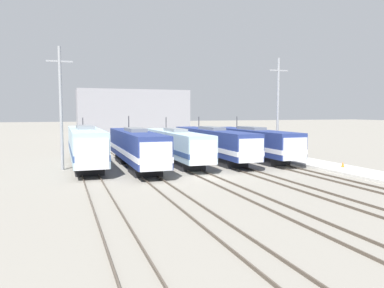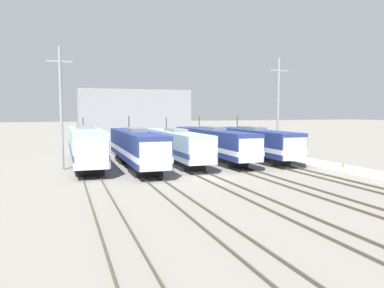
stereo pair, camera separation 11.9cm
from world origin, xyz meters
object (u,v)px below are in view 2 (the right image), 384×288
object	(u,v)px
locomotive_center	(177,146)
locomotive_center_right	(213,143)
traffic_cone	(343,165)
locomotive_far_right	(254,143)
locomotive_far_left	(86,146)
catenary_tower_left	(61,106)
catenary_tower_right	(278,107)
locomotive_center_left	(137,148)

from	to	relation	value
locomotive_center	locomotive_center_right	world-z (taller)	locomotive_center_right
traffic_cone	locomotive_far_right	bearing A→B (deg)	115.36
locomotive_far_left	catenary_tower_left	bearing A→B (deg)	-156.82
locomotive_far_right	traffic_cone	size ratio (longest dim) A/B	34.53
locomotive_center	traffic_cone	xyz separation A→B (m)	(14.47, -9.66, -1.52)
catenary_tower_left	catenary_tower_right	world-z (taller)	same
locomotive_center	catenary_tower_left	bearing A→B (deg)	-177.70
locomotive_center_left	traffic_cone	xyz separation A→B (m)	(19.36, -7.84, -1.61)
locomotive_center_left	locomotive_center_right	distance (m)	10.25
locomotive_center_right	catenary_tower_left	bearing A→B (deg)	-174.09
locomotive_far_left	catenary_tower_left	distance (m)	4.82
locomotive_center_right	catenary_tower_left	distance (m)	17.61
locomotive_far_right	catenary_tower_right	xyz separation A→B (m)	(2.84, -0.74, 4.28)
locomotive_center_left	locomotive_center_right	bearing A→B (deg)	17.61
locomotive_center_right	locomotive_far_right	distance (m)	4.99
locomotive_center_right	traffic_cone	world-z (taller)	locomotive_center_right
locomotive_center_left	locomotive_far_right	size ratio (longest dim) A/B	0.98
catenary_tower_right	traffic_cone	xyz separation A→B (m)	(1.86, -9.18, -5.82)
locomotive_center_right	locomotive_far_right	xyz separation A→B (m)	(4.89, -1.02, -0.01)
locomotive_center	locomotive_far_left	bearing A→B (deg)	177.00
locomotive_far_right	catenary_tower_left	world-z (taller)	catenary_tower_left
locomotive_far_left	catenary_tower_right	size ratio (longest dim) A/B	1.48
traffic_cone	locomotive_center_right	bearing A→B (deg)	131.24
locomotive_far_left	locomotive_far_right	distance (m)	19.55
locomotive_center	catenary_tower_left	distance (m)	12.86
locomotive_center_left	locomotive_center_right	world-z (taller)	locomotive_center_left
locomotive_center_right	locomotive_center_left	bearing A→B (deg)	-162.39
locomotive_far_left	locomotive_center	distance (m)	9.79
locomotive_far_right	locomotive_far_left	bearing A→B (deg)	179.24
locomotive_center_right	locomotive_far_left	bearing A→B (deg)	-177.03
locomotive_far_right	locomotive_center_right	bearing A→B (deg)	168.21
locomotive_far_left	catenary_tower_left	world-z (taller)	catenary_tower_left
locomotive_center	catenary_tower_left	size ratio (longest dim) A/B	1.47
locomotive_far_left	locomotive_far_right	bearing A→B (deg)	-0.76
locomotive_far_left	locomotive_center_left	size ratio (longest dim) A/B	1.00
locomotive_center	locomotive_center_right	bearing A→B (deg)	14.61
locomotive_center_right	traffic_cone	bearing A→B (deg)	-48.76
locomotive_center_right	locomotive_far_right	bearing A→B (deg)	-11.79
locomotive_far_right	traffic_cone	distance (m)	11.08
catenary_tower_left	traffic_cone	bearing A→B (deg)	-19.05
locomotive_center	catenary_tower_right	size ratio (longest dim) A/B	1.47
locomotive_center_left	catenary_tower_left	distance (m)	8.47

